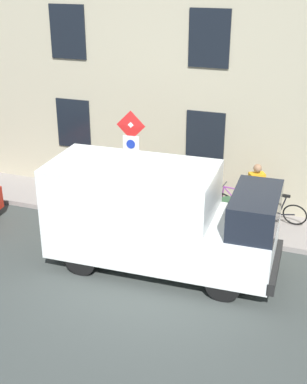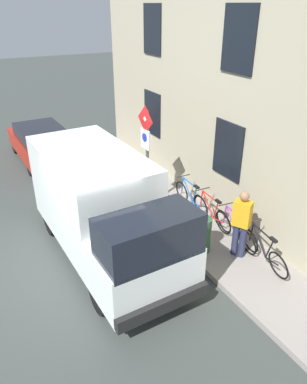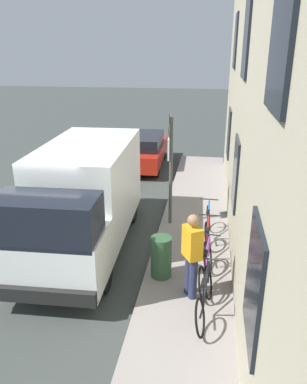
{
  "view_description": "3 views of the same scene",
  "coord_description": "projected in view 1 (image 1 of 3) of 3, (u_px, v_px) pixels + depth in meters",
  "views": [
    {
      "loc": [
        -9.27,
        -3.37,
        6.66
      ],
      "look_at": [
        2.62,
        0.93,
        1.06
      ],
      "focal_mm": 48.6,
      "sensor_mm": 36.0,
      "label": 1
    },
    {
      "loc": [
        -1.75,
        -7.0,
        5.58
      ],
      "look_at": [
        2.36,
        0.48,
        1.2
      ],
      "focal_mm": 34.32,
      "sensor_mm": 36.0,
      "label": 2
    },
    {
      "loc": [
        3.76,
        -7.9,
        4.67
      ],
      "look_at": [
        2.45,
        0.7,
        1.36
      ],
      "focal_mm": 35.45,
      "sensor_mm": 36.0,
      "label": 3
    }
  ],
  "objects": [
    {
      "name": "pedestrian",
      "position": [
        256.0,
        192.0,
        13.81
      ],
      "size": [
        0.42,
        0.48,
        1.72
      ],
      "rotation": [
        0.0,
        0.0,
        0.51
      ],
      "color": "#262B47",
      "rests_on": "sidewalk_slab"
    },
    {
      "name": "bicycle_red",
      "position": [
        204.0,
        199.0,
        14.73
      ],
      "size": [
        0.46,
        1.71,
        0.89
      ],
      "rotation": [
        0.0,
        0.0,
        1.55
      ],
      "color": "black",
      "rests_on": "sidewalk_slab"
    },
    {
      "name": "litter_bin",
      "position": [
        227.0,
        215.0,
        13.62
      ],
      "size": [
        0.44,
        0.44,
        0.9
      ],
      "primitive_type": "cylinder",
      "color": "#2D5133",
      "rests_on": "sidewalk_slab"
    },
    {
      "name": "sidewalk_slab",
      "position": [
        194.0,
        218.0,
        14.65
      ],
      "size": [
        1.83,
        17.06,
        0.14
      ],
      "primitive_type": "cube",
      "color": "gray",
      "rests_on": "ground_plane"
    },
    {
      "name": "bicycle_blue",
      "position": [
        171.0,
        194.0,
        15.03
      ],
      "size": [
        0.46,
        1.71,
        0.89
      ],
      "rotation": [
        0.0,
        0.0,
        1.54
      ],
      "color": "black",
      "rests_on": "sidewalk_slab"
    },
    {
      "name": "bicycle_purple",
      "position": [
        239.0,
        204.0,
        14.42
      ],
      "size": [
        0.46,
        1.72,
        0.89
      ],
      "rotation": [
        0.0,
        0.0,
        1.47
      ],
      "color": "black",
      "rests_on": "sidewalk_slab"
    },
    {
      "name": "building_facade",
      "position": [
        210.0,
        92.0,
        14.39
      ],
      "size": [
        0.75,
        15.06,
        6.74
      ],
      "color": "#ACA489",
      "rests_on": "ground_plane"
    },
    {
      "name": "bicycle_black",
      "position": [
        275.0,
        210.0,
        14.11
      ],
      "size": [
        0.46,
        1.72,
        0.89
      ],
      "rotation": [
        0.0,
        0.0,
        1.46
      ],
      "color": "black",
      "rests_on": "sidewalk_slab"
    },
    {
      "name": "delivery_van",
      "position": [
        157.0,
        215.0,
        11.94
      ],
      "size": [
        2.18,
        5.4,
        2.5
      ],
      "rotation": [
        0.0,
        0.0,
        4.75
      ],
      "color": "white",
      "rests_on": "ground_plane"
    },
    {
      "name": "ground_plane",
      "position": [
        153.0,
        285.0,
        11.72
      ],
      "size": [
        80.0,
        80.0,
        0.0
      ],
      "primitive_type": "plane",
      "color": "#393E3C"
    },
    {
      "name": "sign_post_stacked",
      "position": [
        132.0,
        150.0,
        13.7
      ],
      "size": [
        0.16,
        0.56,
        2.94
      ],
      "color": "#474C47",
      "rests_on": "sidewalk_slab"
    }
  ]
}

